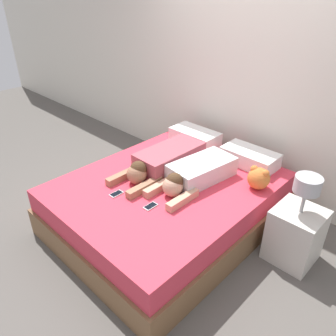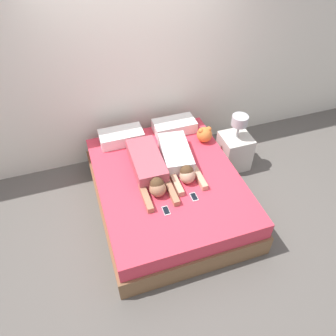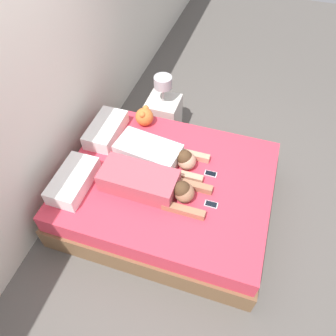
{
  "view_description": "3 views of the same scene",
  "coord_description": "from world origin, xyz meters",
  "px_view_note": "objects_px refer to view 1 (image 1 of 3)",
  "views": [
    {
      "loc": [
        1.87,
        -1.92,
        2.21
      ],
      "look_at": [
        0.0,
        0.0,
        0.66
      ],
      "focal_mm": 35.0,
      "sensor_mm": 36.0,
      "label": 1
    },
    {
      "loc": [
        -0.88,
        -2.63,
        3.31
      ],
      "look_at": [
        0.0,
        0.0,
        0.66
      ],
      "focal_mm": 35.0,
      "sensor_mm": 36.0,
      "label": 2
    },
    {
      "loc": [
        -1.94,
        -0.63,
        3.1
      ],
      "look_at": [
        0.0,
        0.0,
        0.66
      ],
      "focal_mm": 35.0,
      "sensor_mm": 36.0,
      "label": 3
    }
  ],
  "objects_px": {
    "bed": "(168,203)",
    "pillow_head_right": "(250,157)",
    "cell_phone_left": "(116,194)",
    "plush_toy": "(259,178)",
    "person_left": "(163,161)",
    "cell_phone_right": "(151,206)",
    "person_right": "(195,174)",
    "nightstand": "(296,232)",
    "pillow_head_left": "(195,137)"
  },
  "relations": [
    {
      "from": "bed",
      "to": "pillow_head_right",
      "type": "relative_size",
      "value": 3.67
    },
    {
      "from": "bed",
      "to": "cell_phone_left",
      "type": "bearing_deg",
      "value": -110.77
    },
    {
      "from": "plush_toy",
      "to": "cell_phone_left",
      "type": "bearing_deg",
      "value": -131.17
    },
    {
      "from": "bed",
      "to": "cell_phone_left",
      "type": "xyz_separation_m",
      "value": [
        -0.18,
        -0.49,
        0.27
      ]
    },
    {
      "from": "person_left",
      "to": "cell_phone_right",
      "type": "height_order",
      "value": "person_left"
    },
    {
      "from": "person_right",
      "to": "pillow_head_right",
      "type": "bearing_deg",
      "value": 74.8
    },
    {
      "from": "person_left",
      "to": "cell_phone_right",
      "type": "relative_size",
      "value": 8.56
    },
    {
      "from": "pillow_head_right",
      "to": "person_right",
      "type": "xyz_separation_m",
      "value": [
        -0.18,
        -0.67,
        0.01
      ]
    },
    {
      "from": "person_left",
      "to": "plush_toy",
      "type": "xyz_separation_m",
      "value": [
        0.88,
        0.37,
        0.01
      ]
    },
    {
      "from": "cell_phone_left",
      "to": "nightstand",
      "type": "bearing_deg",
      "value": 34.7
    },
    {
      "from": "pillow_head_right",
      "to": "plush_toy",
      "type": "bearing_deg",
      "value": -48.27
    },
    {
      "from": "cell_phone_left",
      "to": "cell_phone_right",
      "type": "relative_size",
      "value": 1.0
    },
    {
      "from": "pillow_head_left",
      "to": "cell_phone_right",
      "type": "height_order",
      "value": "pillow_head_left"
    },
    {
      "from": "person_left",
      "to": "cell_phone_right",
      "type": "distance_m",
      "value": 0.65
    },
    {
      "from": "pillow_head_left",
      "to": "plush_toy",
      "type": "relative_size",
      "value": 2.65
    },
    {
      "from": "bed",
      "to": "person_right",
      "type": "relative_size",
      "value": 2.18
    },
    {
      "from": "bed",
      "to": "cell_phone_left",
      "type": "height_order",
      "value": "cell_phone_left"
    },
    {
      "from": "pillow_head_right",
      "to": "person_right",
      "type": "distance_m",
      "value": 0.7
    },
    {
      "from": "person_right",
      "to": "cell_phone_right",
      "type": "height_order",
      "value": "person_right"
    },
    {
      "from": "pillow_head_left",
      "to": "plush_toy",
      "type": "bearing_deg",
      "value": -17.96
    },
    {
      "from": "person_right",
      "to": "cell_phone_right",
      "type": "xyz_separation_m",
      "value": [
        -0.02,
        -0.57,
        -0.09
      ]
    },
    {
      "from": "cell_phone_right",
      "to": "plush_toy",
      "type": "xyz_separation_m",
      "value": [
        0.5,
        0.9,
        0.1
      ]
    },
    {
      "from": "pillow_head_left",
      "to": "person_left",
      "type": "xyz_separation_m",
      "value": [
        0.18,
        -0.72,
        0.02
      ]
    },
    {
      "from": "pillow_head_left",
      "to": "person_left",
      "type": "relative_size",
      "value": 0.54
    },
    {
      "from": "person_left",
      "to": "cell_phone_left",
      "type": "relative_size",
      "value": 8.56
    },
    {
      "from": "pillow_head_left",
      "to": "cell_phone_left",
      "type": "relative_size",
      "value": 4.63
    },
    {
      "from": "pillow_head_right",
      "to": "person_left",
      "type": "distance_m",
      "value": 0.92
    },
    {
      "from": "pillow_head_right",
      "to": "person_right",
      "type": "bearing_deg",
      "value": -105.2
    },
    {
      "from": "bed",
      "to": "person_left",
      "type": "height_order",
      "value": "person_left"
    },
    {
      "from": "pillow_head_left",
      "to": "plush_toy",
      "type": "distance_m",
      "value": 1.11
    },
    {
      "from": "person_left",
      "to": "pillow_head_left",
      "type": "bearing_deg",
      "value": 103.96
    },
    {
      "from": "person_left",
      "to": "person_right",
      "type": "xyz_separation_m",
      "value": [
        0.39,
        0.04,
        -0.01
      ]
    },
    {
      "from": "person_right",
      "to": "person_left",
      "type": "bearing_deg",
      "value": -173.8
    },
    {
      "from": "plush_toy",
      "to": "nightstand",
      "type": "bearing_deg",
      "value": -8.92
    },
    {
      "from": "bed",
      "to": "plush_toy",
      "type": "xyz_separation_m",
      "value": [
        0.68,
        0.5,
        0.37
      ]
    },
    {
      "from": "person_left",
      "to": "plush_toy",
      "type": "height_order",
      "value": "person_left"
    },
    {
      "from": "bed",
      "to": "nightstand",
      "type": "bearing_deg",
      "value": 20.69
    },
    {
      "from": "person_left",
      "to": "bed",
      "type": "bearing_deg",
      "value": -33.0
    },
    {
      "from": "cell_phone_right",
      "to": "pillow_head_left",
      "type": "bearing_deg",
      "value": 113.95
    },
    {
      "from": "cell_phone_left",
      "to": "plush_toy",
      "type": "relative_size",
      "value": 0.57
    },
    {
      "from": "pillow_head_right",
      "to": "cell_phone_right",
      "type": "distance_m",
      "value": 1.26
    },
    {
      "from": "cell_phone_right",
      "to": "nightstand",
      "type": "xyz_separation_m",
      "value": [
        0.96,
        0.83,
        -0.22
      ]
    },
    {
      "from": "cell_phone_left",
      "to": "plush_toy",
      "type": "distance_m",
      "value": 1.32
    },
    {
      "from": "person_left",
      "to": "person_right",
      "type": "height_order",
      "value": "person_left"
    },
    {
      "from": "pillow_head_right",
      "to": "nightstand",
      "type": "relative_size",
      "value": 0.67
    },
    {
      "from": "person_right",
      "to": "plush_toy",
      "type": "bearing_deg",
      "value": 34.22
    },
    {
      "from": "person_right",
      "to": "cell_phone_left",
      "type": "relative_size",
      "value": 7.79
    },
    {
      "from": "bed",
      "to": "nightstand",
      "type": "distance_m",
      "value": 1.22
    },
    {
      "from": "pillow_head_right",
      "to": "cell_phone_left",
      "type": "height_order",
      "value": "pillow_head_right"
    },
    {
      "from": "pillow_head_right",
      "to": "cell_phone_right",
      "type": "xyz_separation_m",
      "value": [
        -0.2,
        -1.24,
        -0.07
      ]
    }
  ]
}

